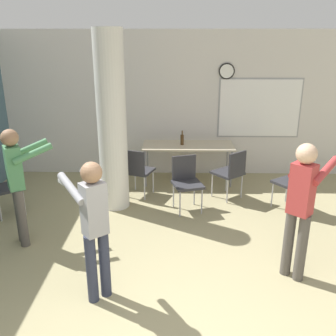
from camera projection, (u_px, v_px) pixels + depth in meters
wall_back at (182, 105)px, 7.33m from camera, size 8.00×0.15×2.80m
support_pillar at (112, 123)px, 5.79m from camera, size 0.45×0.45×2.80m
folding_table at (188, 147)px, 7.07m from camera, size 1.71×0.69×0.74m
bottle_on_table at (182, 139)px, 7.02m from camera, size 0.06×0.06×0.27m
chair_table_right at (231, 171)px, 6.36m from camera, size 0.62×0.62×0.87m
chair_table_left at (137, 169)px, 6.45m from camera, size 0.57×0.57×0.87m
chair_mid_room at (294, 180)px, 5.93m from camera, size 0.61×0.61×0.87m
chair_by_left_wall at (2, 185)px, 5.75m from camera, size 0.62×0.62×0.87m
chair_table_front at (186, 179)px, 5.97m from camera, size 0.55×0.55×0.87m
person_playing_front at (94, 221)px, 3.77m from camera, size 0.58×0.61×1.55m
person_watching_back at (18, 179)px, 4.83m from camera, size 0.64×0.55×1.59m
person_playing_side at (301, 201)px, 4.12m from camera, size 0.62×0.63×1.62m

